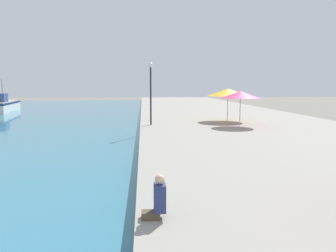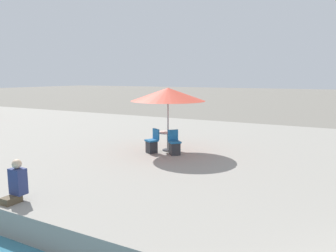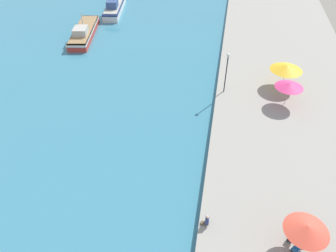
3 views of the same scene
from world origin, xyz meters
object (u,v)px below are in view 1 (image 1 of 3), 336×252
Objects in this scene: lamppost at (151,83)px; cafe_umbrella_white at (240,95)px; cafe_umbrella_striped at (228,92)px; person_at_quay at (158,199)px; fishing_boat_mid at (3,105)px.

cafe_umbrella_white is at bearing -10.07° from lamppost.
cafe_umbrella_striped is (-0.00, 3.45, 0.09)m from cafe_umbrella_white.
person_at_quay is at bearing -108.83° from cafe_umbrella_striped.
cafe_umbrella_striped is at bearing 19.97° from lamppost.
cafe_umbrella_striped is 6.83m from lamppost.
person_at_quay is at bearing -90.95° from lamppost.
lamppost reaches higher than fishing_boat_mid.
fishing_boat_mid is 2.97× the size of cafe_umbrella_striped.
person_at_quay is at bearing -72.59° from fishing_boat_mid.
lamppost reaches higher than cafe_umbrella_striped.
cafe_umbrella_white is at bearing -89.95° from cafe_umbrella_striped.
cafe_umbrella_white is 6.54m from lamppost.
cafe_umbrella_striped is at bearing 90.05° from cafe_umbrella_white.
cafe_umbrella_striped is 0.76× the size of lamppost.
cafe_umbrella_striped is at bearing -46.10° from fishing_boat_mid.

